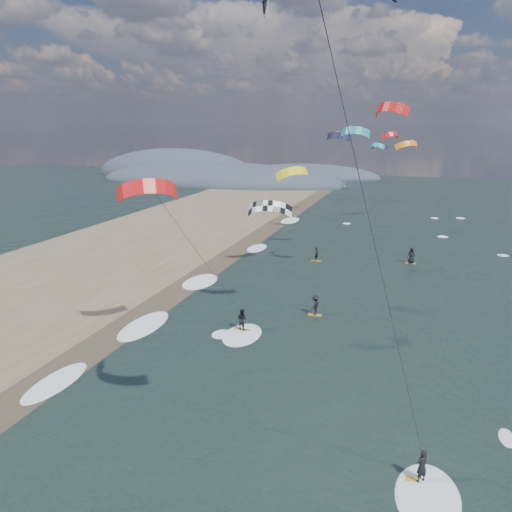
% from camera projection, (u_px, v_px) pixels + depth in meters
% --- Properties ---
extents(ground, '(260.00, 260.00, 0.00)m').
position_uv_depth(ground, '(186.00, 498.00, 20.16)').
color(ground, black).
rests_on(ground, ground).
extents(wet_sand_strip, '(3.00, 240.00, 0.00)m').
position_uv_depth(wet_sand_strip, '(89.00, 352.00, 32.96)').
color(wet_sand_strip, '#382D23').
rests_on(wet_sand_strip, ground).
extents(coastal_hills, '(80.00, 41.00, 15.00)m').
position_uv_depth(coastal_hills, '(213.00, 178.00, 132.59)').
color(coastal_hills, '#3D4756').
rests_on(coastal_hills, ground).
extents(kitesurfer_near_a, '(7.57, 8.54, 19.42)m').
position_uv_depth(kitesurfer_near_a, '(348.00, 133.00, 13.83)').
color(kitesurfer_near_a, orange).
rests_on(kitesurfer_near_a, ground).
extents(kitesurfer_near_b, '(6.98, 9.00, 12.26)m').
position_uv_depth(kitesurfer_near_b, '(184.00, 239.00, 31.25)').
color(kitesurfer_near_b, orange).
rests_on(kitesurfer_near_b, ground).
extents(far_kitesurfers, '(10.94, 18.62, 1.74)m').
position_uv_depth(far_kitesurfers, '(357.00, 275.00, 46.68)').
color(far_kitesurfers, orange).
rests_on(far_kitesurfers, ground).
extents(bg_kite_field, '(14.65, 75.72, 8.40)m').
position_uv_depth(bg_kite_field, '(363.00, 143.00, 66.61)').
color(bg_kite_field, red).
rests_on(bg_kite_field, ground).
extents(shoreline_surf, '(2.40, 79.40, 0.11)m').
position_uv_depth(shoreline_surf, '(142.00, 327.00, 36.95)').
color(shoreline_surf, white).
rests_on(shoreline_surf, ground).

